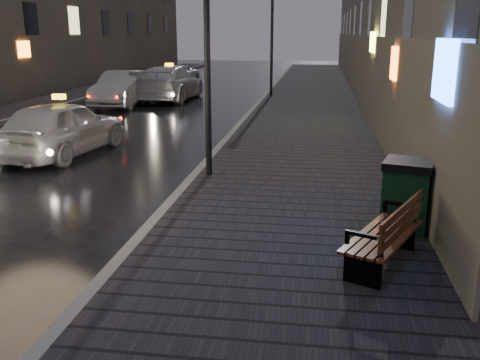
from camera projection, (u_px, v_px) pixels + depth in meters
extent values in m
cube|color=black|center=(310.00, 100.00, 26.44)|extent=(4.60, 58.00, 0.15)
cube|color=slate|center=(262.00, 99.00, 26.78)|extent=(0.20, 58.00, 0.15)
cube|color=black|center=(70.00, 96.00, 28.21)|extent=(2.40, 58.00, 0.15)
cube|color=slate|center=(94.00, 96.00, 28.02)|extent=(0.20, 58.00, 0.15)
cube|color=#6B6051|center=(107.00, 5.00, 44.58)|extent=(6.00, 22.00, 11.00)
cylinder|color=black|center=(207.00, 64.00, 11.74)|extent=(0.14, 0.14, 5.00)
cylinder|color=black|center=(272.00, 46.00, 27.00)|extent=(0.14, 0.14, 5.00)
cube|color=black|center=(363.00, 270.00, 6.94)|extent=(0.48, 0.27, 0.40)
cube|color=black|center=(381.00, 249.00, 6.73)|extent=(0.08, 0.08, 0.71)
cube|color=black|center=(361.00, 235.00, 6.84)|extent=(0.41, 0.22, 0.05)
cube|color=black|center=(398.00, 235.00, 8.16)|extent=(0.48, 0.27, 0.40)
cube|color=black|center=(415.00, 215.00, 7.95)|extent=(0.08, 0.08, 0.71)
cube|color=black|center=(397.00, 204.00, 8.06)|extent=(0.41, 0.22, 0.05)
cube|color=#451B0E|center=(383.00, 236.00, 7.49)|extent=(1.33, 1.91, 0.04)
cube|color=#451B0E|center=(402.00, 219.00, 7.28)|extent=(0.79, 1.67, 0.40)
cube|color=black|center=(406.00, 199.00, 8.83)|extent=(0.88, 0.88, 1.05)
cube|color=black|center=(409.00, 165.00, 8.68)|extent=(0.95, 0.95, 0.13)
imported|color=silver|center=(62.00, 128.00, 14.80)|extent=(2.36, 4.77, 1.56)
imported|color=#A6A7AE|center=(123.00, 89.00, 24.85)|extent=(1.81, 4.85, 1.58)
imported|color=silver|center=(169.00, 83.00, 26.86)|extent=(2.53, 5.93, 1.70)
imported|color=silver|center=(171.00, 77.00, 32.90)|extent=(2.87, 5.13, 1.35)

